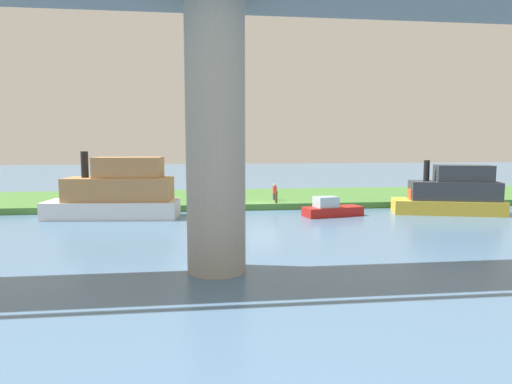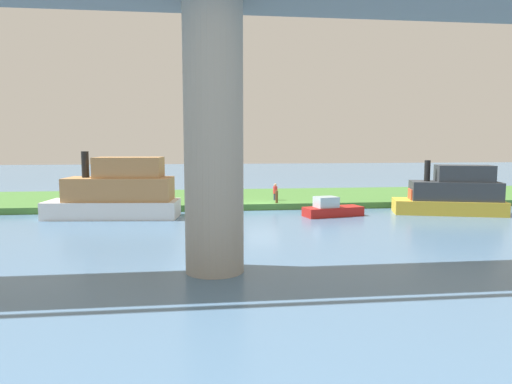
% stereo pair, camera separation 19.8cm
% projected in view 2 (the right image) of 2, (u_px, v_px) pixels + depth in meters
% --- Properties ---
extents(ground_plane, '(160.00, 160.00, 0.00)m').
position_uv_depth(ground_plane, '(263.00, 210.00, 36.19)').
color(ground_plane, '#4C7093').
extents(grassy_bank, '(80.00, 12.00, 0.50)m').
position_uv_depth(grassy_bank, '(254.00, 198.00, 42.09)').
color(grassy_bank, '#427533').
rests_on(grassy_bank, ground).
extents(bridge_pylon, '(2.39, 2.39, 10.80)m').
position_uv_depth(bridge_pylon, '(214.00, 140.00, 18.53)').
color(bridge_pylon, '#9E998E').
rests_on(bridge_pylon, ground).
extents(person_on_bank, '(0.39, 0.39, 1.39)m').
position_uv_depth(person_on_bank, '(275.00, 192.00, 38.60)').
color(person_on_bank, '#2D334C').
rests_on(person_on_bank, grassy_bank).
extents(mooring_post, '(0.20, 0.20, 0.99)m').
position_uv_depth(mooring_post, '(277.00, 197.00, 36.73)').
color(mooring_post, brown).
rests_on(mooring_post, grassy_bank).
extents(riverboat_paddlewheel, '(9.43, 3.99, 4.68)m').
position_uv_depth(riverboat_paddlewheel, '(117.00, 193.00, 32.61)').
color(riverboat_paddlewheel, white).
rests_on(riverboat_paddlewheel, ground).
extents(skiff_small, '(4.52, 2.44, 1.43)m').
position_uv_depth(skiff_small, '(331.00, 209.00, 33.35)').
color(skiff_small, red).
rests_on(skiff_small, ground).
extents(houseboat_blue, '(8.21, 4.66, 3.99)m').
position_uv_depth(houseboat_blue, '(452.00, 194.00, 34.25)').
color(houseboat_blue, gold).
rests_on(houseboat_blue, ground).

